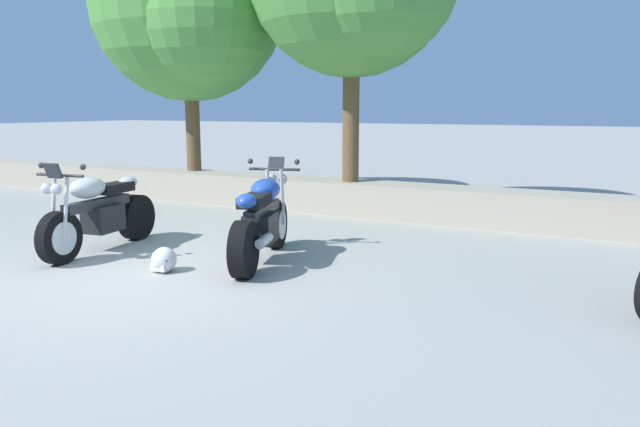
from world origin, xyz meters
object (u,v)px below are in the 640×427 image
(motorcycle_blue_centre, at_px, (262,221))
(motorcycle_silver_near_left, at_px, (99,213))
(leafy_tree_far_left, at_px, (192,7))
(rider_helmet, at_px, (164,260))

(motorcycle_blue_centre, bearing_deg, motorcycle_silver_near_left, -165.44)
(motorcycle_silver_near_left, height_order, motorcycle_blue_centre, same)
(leafy_tree_far_left, bearing_deg, motorcycle_silver_near_left, -66.64)
(motorcycle_silver_near_left, relative_size, motorcycle_blue_centre, 1.03)
(motorcycle_silver_near_left, bearing_deg, motorcycle_blue_centre, 14.56)
(motorcycle_silver_near_left, xyz_separation_m, leafy_tree_far_left, (-1.78, 4.11, 3.18))
(motorcycle_blue_centre, xyz_separation_m, rider_helmet, (-0.69, -0.93, -0.35))
(motorcycle_silver_near_left, relative_size, leafy_tree_far_left, 0.41)
(motorcycle_silver_near_left, distance_m, motorcycle_blue_centre, 2.16)
(motorcycle_blue_centre, relative_size, leafy_tree_far_left, 0.40)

